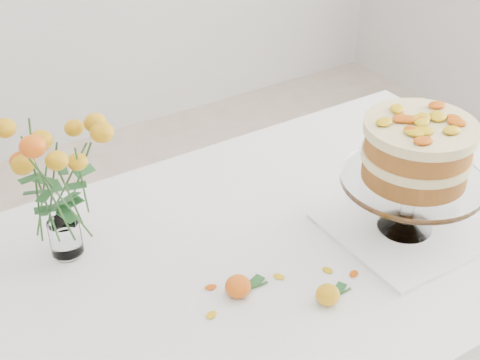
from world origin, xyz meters
name	(u,v)px	position (x,y,z in m)	size (l,w,h in m)	color
table	(295,261)	(0.00, 0.00, 0.67)	(1.43, 0.93, 0.76)	tan
napkin	(404,229)	(0.22, -0.13, 0.76)	(0.32, 0.32, 0.01)	white
cake_stand	(416,157)	(0.22, -0.13, 0.96)	(0.32, 0.32, 0.29)	white
rose_vase	(54,176)	(-0.47, 0.22, 0.96)	(0.28, 0.28, 0.36)	white
loose_rose_near	(328,295)	(-0.08, -0.21, 0.78)	(0.09, 0.05, 0.04)	orange
loose_rose_far	(238,286)	(-0.22, -0.10, 0.78)	(0.10, 0.05, 0.05)	#C96409
stray_petal_a	(279,277)	(-0.12, -0.10, 0.76)	(0.03, 0.02, 0.00)	gold
stray_petal_b	(328,270)	(-0.02, -0.14, 0.76)	(0.03, 0.02, 0.00)	gold
stray_petal_c	(354,274)	(0.02, -0.18, 0.76)	(0.03, 0.02, 0.00)	gold
stray_petal_d	(211,287)	(-0.26, -0.05, 0.76)	(0.03, 0.02, 0.00)	gold
stray_petal_e	(211,315)	(-0.30, -0.12, 0.76)	(0.03, 0.02, 0.00)	gold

